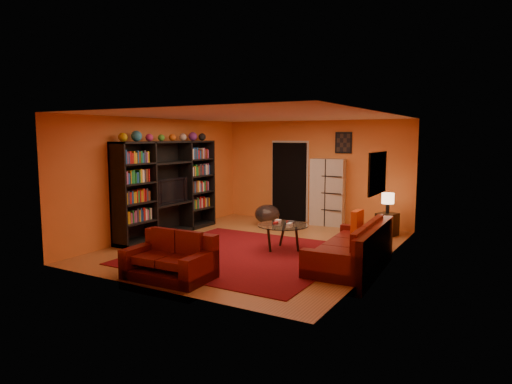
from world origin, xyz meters
The scene contains 20 objects.
floor centered at (0.00, 0.00, 0.00)m, with size 6.00×6.00×0.00m, color #965D2E.
ceiling centered at (0.00, 0.00, 2.60)m, with size 6.00×6.00×0.00m, color white.
wall_back centered at (0.00, 3.00, 1.30)m, with size 6.00×6.00×0.00m, color orange.
wall_front centered at (0.00, -3.00, 1.30)m, with size 6.00×6.00×0.00m, color orange.
wall_left centered at (-2.50, 0.00, 1.30)m, with size 6.00×6.00×0.00m, color orange.
wall_right centered at (2.50, 0.00, 1.30)m, with size 6.00×6.00×0.00m, color orange.
rug centered at (0.10, -0.70, 0.01)m, with size 3.60×3.60×0.01m, color #51090E.
doorway centered at (-0.70, 2.96, 1.02)m, with size 0.95×0.10×2.04m, color black.
wall_art_right centered at (2.48, -0.30, 1.60)m, with size 0.03×1.00×0.70m, color black.
wall_art_back centered at (0.75, 2.98, 2.05)m, with size 0.42×0.03×0.52m, color black.
entertainment_unit centered at (-2.27, 0.00, 1.05)m, with size 0.45×3.00×2.10m, color black.
tv centered at (-2.23, -0.03, 1.00)m, with size 0.13×0.98×0.57m, color black.
sofa centered at (2.14, -0.27, 0.28)m, with size 1.12×2.46×0.85m.
loveseat centered at (-0.13, -2.42, 0.29)m, with size 1.37×0.85×0.85m.
throw_pillow centered at (1.95, 0.37, 0.63)m, with size 0.12×0.42×0.42m, color #E65119.
coffee_table centered at (0.61, -0.03, 0.45)m, with size 0.99×0.99×0.50m.
storage_cabinet centered at (0.43, 2.80, 0.83)m, with size 0.83×0.37×1.66m, color #BCB9AD.
bowl_chair centered at (-0.85, 2.03, 0.28)m, with size 0.63×0.63×0.52m.
side_table centered at (2.02, 2.36, 0.25)m, with size 0.40×0.40×0.50m, color black.
table_lamp centered at (2.02, 2.36, 0.82)m, with size 0.27×0.27×0.46m.
Camera 1 is at (4.48, -7.80, 2.20)m, focal length 32.00 mm.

